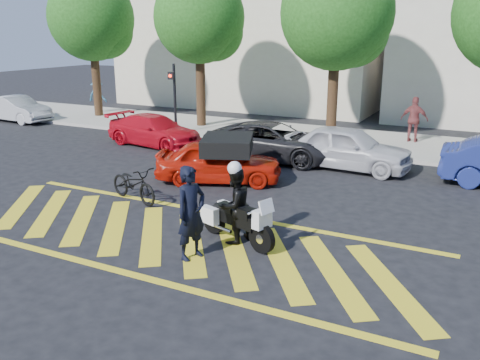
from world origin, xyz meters
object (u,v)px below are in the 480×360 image
at_px(parked_left, 155,130).
at_px(parked_mid_left, 273,141).
at_px(officer_moto, 235,206).
at_px(officer_bike, 191,213).
at_px(parked_mid_right, 347,148).
at_px(bicycle, 134,184).
at_px(police_motorcycle, 236,220).
at_px(red_convertible, 219,161).
at_px(parked_far_left, 17,109).

distance_m(parked_left, parked_mid_left, 5.30).
relative_size(officer_moto, parked_mid_left, 0.35).
height_order(officer_bike, parked_mid_right, officer_bike).
bearing_deg(parked_left, bicycle, -141.45).
relative_size(officer_moto, parked_mid_right, 0.40).
relative_size(parked_mid_left, parked_mid_right, 1.14).
distance_m(officer_bike, police_motorcycle, 1.32).
distance_m(officer_moto, parked_left, 10.56).
relative_size(officer_bike, parked_mid_left, 0.40).
relative_size(police_motorcycle, parked_left, 0.49).
height_order(officer_bike, bicycle, officer_bike).
distance_m(officer_bike, red_convertible, 5.58).
height_order(red_convertible, parked_mid_right, parked_mid_right).
bearing_deg(parked_left, parked_far_left, 88.88).
xyz_separation_m(officer_bike, bicycle, (-3.42, 2.40, -0.49)).
height_order(parked_far_left, parked_mid_right, parked_mid_right).
bearing_deg(police_motorcycle, parked_left, 154.87).
bearing_deg(red_convertible, parked_mid_right, -65.32).
distance_m(bicycle, parked_left, 7.15).
relative_size(police_motorcycle, red_convertible, 0.55).
bearing_deg(parked_mid_right, officer_moto, 179.01).
height_order(officer_moto, parked_mid_left, officer_moto).
height_order(parked_far_left, parked_left, parked_far_left).
bearing_deg(red_convertible, officer_moto, -168.93).
bearing_deg(police_motorcycle, officer_moto, -126.50).
bearing_deg(parked_mid_right, parked_far_left, 88.52).
bearing_deg(parked_far_left, police_motorcycle, -113.39).
xyz_separation_m(red_convertible, parked_far_left, (-14.74, 4.79, -0.00)).
relative_size(parked_far_left, parked_mid_left, 0.81).
bearing_deg(officer_moto, parked_mid_left, -143.90).
bearing_deg(parked_mid_left, parked_left, 86.04).
bearing_deg(bicycle, parked_far_left, 77.62).
distance_m(bicycle, parked_mid_right, 7.49).
bearing_deg(officer_bike, parked_mid_left, 28.31).
xyz_separation_m(police_motorcycle, parked_far_left, (-17.39, 8.74, 0.13)).
distance_m(police_motorcycle, red_convertible, 4.76).
bearing_deg(red_convertible, officer_bike, -179.02).
xyz_separation_m(police_motorcycle, parked_mid_right, (0.50, 7.34, 0.21)).
relative_size(red_convertible, parked_left, 0.90).
height_order(officer_moto, red_convertible, officer_moto).
height_order(police_motorcycle, parked_far_left, parked_far_left).
height_order(bicycle, red_convertible, red_convertible).
height_order(officer_moto, parked_left, officer_moto).
bearing_deg(officer_moto, bicycle, -89.21).
height_order(police_motorcycle, parked_mid_right, parked_mid_right).
xyz_separation_m(bicycle, officer_moto, (3.83, -1.25, 0.36)).
relative_size(officer_bike, red_convertible, 0.51).
distance_m(officer_bike, parked_mid_left, 8.71).
bearing_deg(officer_bike, officer_moto, -3.70).
height_order(parked_left, parked_mid_left, parked_mid_left).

